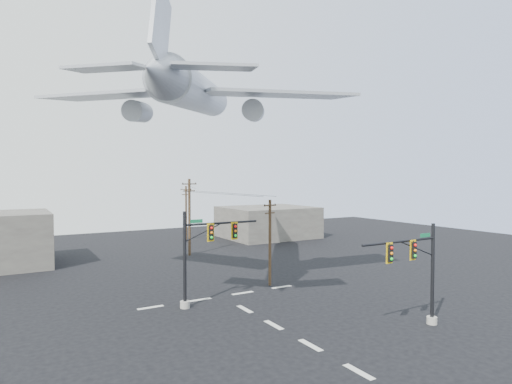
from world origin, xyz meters
TOP-DOWN VIEW (x-y plane):
  - ground at (0.00, 0.00)m, footprint 120.00×120.00m
  - lane_markings at (0.00, 5.33)m, footprint 14.00×21.20m
  - signal_mast_near at (7.94, -1.28)m, footprint 6.80×0.75m
  - signal_mast_far at (-2.43, 10.53)m, footprint 6.62×0.81m
  - utility_pole_a at (5.43, 13.07)m, footprint 1.55×0.50m
  - utility_pole_b at (4.70, 31.00)m, footprint 1.97×0.33m
  - utility_pole_c at (9.31, 44.07)m, footprint 1.73×0.49m
  - power_lines at (5.91, 28.79)m, footprint 6.29×31.01m
  - airliner at (-1.25, 14.33)m, footprint 23.76×26.19m
  - building_right at (22.00, 40.00)m, footprint 14.00×12.00m

SIDE VIEW (x-z plane):
  - ground at x=0.00m, z-range 0.00..0.00m
  - lane_markings at x=0.00m, z-range 0.01..0.01m
  - building_right at x=22.00m, z-range 0.00..5.00m
  - signal_mast_near at x=7.94m, z-range 0.26..7.09m
  - signal_mast_far at x=-2.43m, z-range 0.24..7.59m
  - utility_pole_a at x=5.43m, z-range 0.18..8.05m
  - utility_pole_c at x=9.31m, z-range 0.20..8.73m
  - utility_pole_b at x=4.70m, z-range 0.23..9.94m
  - power_lines at x=5.91m, z-range 8.12..8.45m
  - airliner at x=-1.25m, z-range 13.27..20.81m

